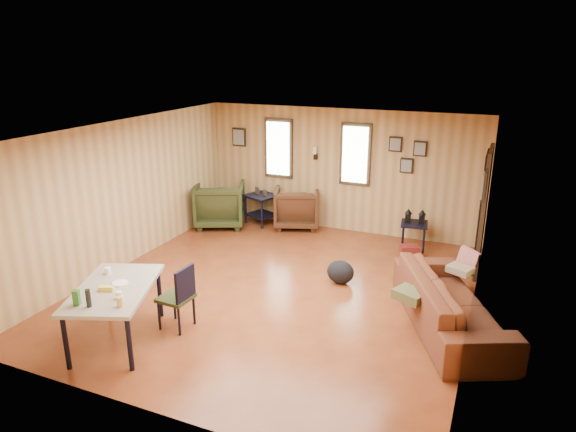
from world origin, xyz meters
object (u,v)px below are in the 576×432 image
recliner_brown (297,206)px  end_table (262,204)px  dining_table (114,292)px  sofa (451,294)px  side_table (415,222)px  recliner_green (220,202)px

recliner_brown → end_table: bearing=-10.9°
end_table → dining_table: dining_table is taller
sofa → side_table: size_ratio=3.19×
recliner_brown → side_table: (2.40, -0.28, 0.06)m
sofa → recliner_brown: size_ratio=2.66×
recliner_brown → dining_table: 4.89m
sofa → recliner_brown: bearing=24.0°
recliner_brown → recliner_green: 1.57m
dining_table → end_table: bearing=72.8°
recliner_brown → side_table: bearing=153.7°
sofa → side_table: bearing=-5.4°
sofa → dining_table: dining_table is taller
end_table → recliner_brown: bearing=8.8°
recliner_brown → dining_table: size_ratio=0.54×
dining_table → side_table: bearing=37.4°
sofa → recliner_brown: (-3.33, 2.90, -0.02)m
end_table → side_table: end_table is taller
recliner_brown → side_table: 2.42m
side_table → dining_table: (-2.81, -4.59, 0.16)m
recliner_brown → end_table: size_ratio=1.17×
recliner_green → end_table: size_ratio=1.29×
end_table → dining_table: size_ratio=0.46×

